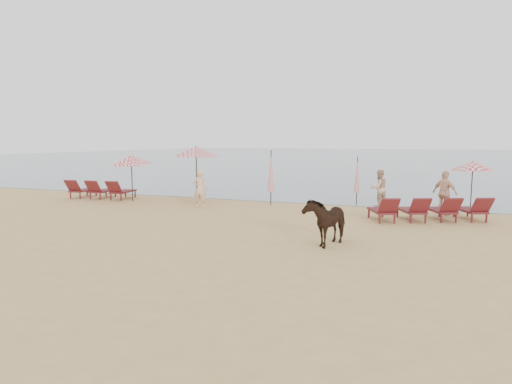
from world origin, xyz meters
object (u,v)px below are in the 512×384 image
lounger_cluster_left (100,190)px  beachgoer_right_b (445,193)px  umbrella_open_right (473,166)px  umbrella_open_left_b (131,159)px  umbrella_closed_left (271,171)px  umbrella_open_left_a (196,152)px  umbrella_closed_right (357,175)px  beachgoer_left (200,189)px  beachgoer_right_a (379,188)px  lounger_cluster_right (429,209)px  cow (326,220)px

lounger_cluster_left → beachgoer_right_b: 16.26m
beachgoer_right_b → umbrella_open_right: bearing=-87.5°
umbrella_open_left_b → beachgoer_right_b: umbrella_open_left_b is taller
umbrella_open_right → umbrella_closed_left: (-8.50, -1.55, -0.35)m
umbrella_open_left_a → umbrella_closed_right: 7.83m
umbrella_open_right → umbrella_closed_left: bearing=-155.1°
beachgoer_left → beachgoer_right_a: bearing=-166.3°
lounger_cluster_right → beachgoer_right_b: beachgoer_right_b is taller
lounger_cluster_left → lounger_cluster_right: (15.62, -0.66, -0.02)m
beachgoer_left → beachgoer_right_a: beachgoer_left is taller
umbrella_closed_right → cow: size_ratio=1.37×
umbrella_open_left_b → beachgoer_left: 4.33m
umbrella_closed_right → beachgoer_right_b: bearing=-26.0°
cow → umbrella_open_right: bearing=76.2°
beachgoer_right_a → beachgoer_right_b: bearing=113.4°
lounger_cluster_right → beachgoer_left: size_ratio=2.59×
umbrella_closed_left → beachgoer_right_a: (4.72, 1.22, -0.72)m
lounger_cluster_right → umbrella_closed_left: size_ratio=1.74×
beachgoer_left → beachgoer_right_b: size_ratio=0.95×
umbrella_open_left_a → cow: umbrella_open_left_a is taller
umbrella_open_left_b → umbrella_closed_right: bearing=0.9°
umbrella_open_left_a → umbrella_closed_left: 4.00m
lounger_cluster_right → umbrella_open_left_b: umbrella_open_left_b is taller
beachgoer_right_a → umbrella_closed_right: bearing=-60.1°
lounger_cluster_left → beachgoer_right_a: (13.59, 2.35, 0.37)m
umbrella_open_right → cow: umbrella_open_right is taller
umbrella_open_left_a → beachgoer_right_a: umbrella_open_left_a is taller
umbrella_closed_left → umbrella_open_left_b: bearing=-169.0°
beachgoer_left → umbrella_open_right: bearing=-172.2°
umbrella_open_left_a → beachgoer_right_b: (11.27, -0.21, -1.54)m
umbrella_closed_left → cow: bearing=-59.3°
lounger_cluster_right → umbrella_open_right: 4.03m
umbrella_closed_right → lounger_cluster_left: bearing=-167.6°
umbrella_open_left_b → beachgoer_right_b: (14.10, 1.14, -1.16)m
lounger_cluster_right → beachgoer_right_a: beachgoer_right_a is taller
umbrella_open_left_b → umbrella_open_right: bearing=-4.2°
umbrella_closed_right → umbrella_closed_left: bearing=-156.2°
umbrella_open_left_a → umbrella_closed_right: umbrella_open_left_a is taller
lounger_cluster_right → umbrella_open_left_b: 13.60m
lounger_cluster_left → umbrella_closed_left: 9.00m
umbrella_open_right → umbrella_open_left_a: bearing=-158.5°
umbrella_closed_right → cow: umbrella_closed_right is taller
umbrella_open_left_a → umbrella_open_right: 12.50m
lounger_cluster_right → umbrella_open_right: (1.73, 3.34, 1.45)m
beachgoer_right_b → beachgoer_left: bearing=46.0°
lounger_cluster_left → beachgoer_right_b: (16.23, 0.96, 0.42)m
umbrella_open_right → beachgoer_right_a: bearing=-160.4°
cow → beachgoer_right_a: bearing=99.6°
umbrella_open_right → beachgoer_right_a: umbrella_open_right is taller
umbrella_closed_right → beachgoer_right_a: bearing=-21.2°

